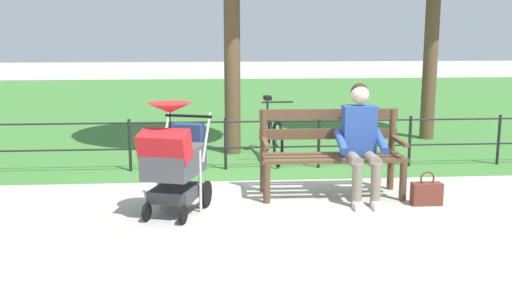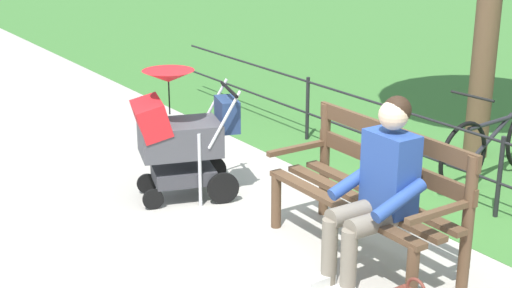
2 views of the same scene
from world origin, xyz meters
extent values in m
plane|color=#ADA89E|center=(0.00, 0.00, 0.00)|extent=(60.00, 60.00, 0.00)
cube|color=brown|center=(-0.52, -0.18, 0.45)|extent=(1.60, 0.13, 0.04)
cube|color=brown|center=(-0.52, 0.00, 0.45)|extent=(1.60, 0.13, 0.04)
cube|color=brown|center=(-0.52, 0.18, 0.45)|extent=(1.60, 0.13, 0.04)
cube|color=brown|center=(-0.52, -0.28, 0.67)|extent=(1.60, 0.06, 0.12)
cube|color=brown|center=(-0.52, -0.28, 0.90)|extent=(1.60, 0.06, 0.12)
cylinder|color=brown|center=(-1.27, 0.21, 0.23)|extent=(0.08, 0.08, 0.45)
cylinder|color=brown|center=(-1.27, -0.27, 0.47)|extent=(0.08, 0.08, 0.95)
cube|color=brown|center=(-1.27, 0.01, 0.63)|extent=(0.06, 0.56, 0.04)
cylinder|color=brown|center=(0.23, 0.19, 0.23)|extent=(0.08, 0.08, 0.45)
cylinder|color=brown|center=(0.23, -0.29, 0.47)|extent=(0.08, 0.08, 0.95)
cube|color=brown|center=(0.23, -0.01, 0.63)|extent=(0.06, 0.56, 0.04)
cylinder|color=slate|center=(-0.90, 0.22, 0.47)|extent=(0.15, 0.40, 0.14)
cylinder|color=slate|center=(-0.70, 0.22, 0.47)|extent=(0.15, 0.40, 0.14)
cylinder|color=slate|center=(-0.90, 0.42, 0.24)|extent=(0.11, 0.11, 0.47)
cylinder|color=slate|center=(-0.70, 0.42, 0.24)|extent=(0.11, 0.11, 0.47)
cube|color=silver|center=(-0.70, 0.50, 0.04)|extent=(0.10, 0.22, 0.07)
cube|color=#284793|center=(-0.81, 0.00, 0.75)|extent=(0.36, 0.23, 0.56)
cylinder|color=#284793|center=(-1.03, 0.12, 0.65)|extent=(0.10, 0.43, 0.23)
cylinder|color=#284793|center=(-0.59, 0.12, 0.65)|extent=(0.10, 0.43, 0.23)
sphere|color=beige|center=(-0.81, 0.00, 1.15)|extent=(0.20, 0.20, 0.20)
sphere|color=black|center=(-0.81, -0.03, 1.18)|extent=(0.19, 0.19, 0.19)
cylinder|color=black|center=(0.88, 0.28, 0.14)|extent=(0.12, 0.28, 0.28)
cylinder|color=black|center=(1.32, 0.14, 0.14)|extent=(0.12, 0.28, 0.28)
cylinder|color=black|center=(1.11, 0.84, 0.09)|extent=(0.08, 0.18, 0.18)
cylinder|color=black|center=(1.47, 0.72, 0.09)|extent=(0.08, 0.18, 0.18)
cube|color=#38383D|center=(1.20, 0.49, 0.22)|extent=(0.56, 0.63, 0.12)
cylinder|color=silver|center=(0.95, 0.47, 0.33)|extent=(0.03, 0.03, 0.65)
cylinder|color=silver|center=(1.38, 0.33, 0.33)|extent=(0.03, 0.03, 0.65)
cube|color=#47474C|center=(1.20, 0.51, 0.55)|extent=(0.65, 0.79, 0.28)
cube|color=red|center=(1.28, 0.74, 0.75)|extent=(0.55, 0.44, 0.33)
cylinder|color=black|center=(1.06, 0.10, 0.95)|extent=(0.50, 0.19, 0.03)
cylinder|color=silver|center=(0.88, 0.26, 0.75)|extent=(0.12, 0.29, 0.49)
cylinder|color=silver|center=(1.31, 0.12, 0.75)|extent=(0.12, 0.29, 0.49)
cone|color=red|center=(1.23, 0.59, 1.10)|extent=(0.56, 0.56, 0.10)
cylinder|color=black|center=(1.23, 0.59, 0.92)|extent=(0.01, 0.01, 0.30)
cube|color=navy|center=(1.07, 0.11, 0.73)|extent=(0.35, 0.25, 0.28)
cylinder|color=black|center=(-0.63, -1.43, 0.35)|extent=(0.04, 0.04, 0.70)
cylinder|color=black|center=(0.63, -1.43, 0.35)|extent=(0.04, 0.04, 0.70)
cylinder|color=black|center=(1.89, -1.43, 0.35)|extent=(0.04, 0.04, 0.70)
cylinder|color=black|center=(0.00, -1.43, 0.65)|extent=(8.84, 0.02, 0.02)
cylinder|color=black|center=(0.00, -1.43, 0.30)|extent=(8.84, 0.02, 0.02)
torus|color=black|center=(-0.09, -1.62, 0.33)|extent=(0.09, 0.66, 0.66)
cylinder|color=#232328|center=(-0.06, -2.11, 0.58)|extent=(0.10, 0.90, 0.04)
cylinder|color=#232328|center=(-0.07, -2.02, 0.43)|extent=(0.08, 0.63, 0.38)
cylinder|color=black|center=(-0.09, -1.67, 0.88)|extent=(0.44, 0.06, 0.02)
camera|label=1|loc=(0.84, 6.38, 1.84)|focal=41.69mm
camera|label=2|loc=(-4.09, 3.32, 2.47)|focal=51.09mm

